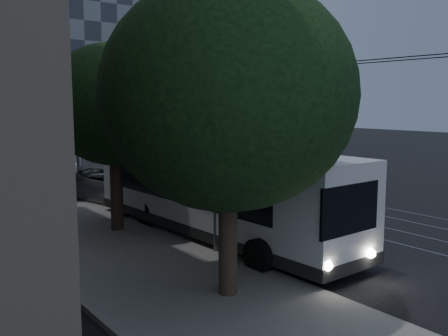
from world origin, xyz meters
TOP-DOWN VIEW (x-y plane):
  - ground at (0.00, 0.00)m, footprint 120.00×120.00m
  - tram_rails at (2.50, 20.00)m, footprint 4.52×90.00m
  - overhead_wires at (-4.97, 20.00)m, footprint 2.23×90.00m
  - building_distant_right at (18.00, 55.00)m, footprint 22.00×18.00m
  - trolleybus at (-4.10, 0.80)m, footprint 2.96×12.10m
  - pickup_silver at (-4.12, 8.01)m, footprint 4.18×6.59m
  - car_white_a at (-3.41, 18.15)m, footprint 2.89×4.77m
  - car_white_b at (-2.85, 19.50)m, footprint 4.27×5.84m
  - car_white_c at (-4.30, 24.50)m, footprint 2.12×4.14m
  - car_white_d at (-2.70, 31.86)m, footprint 3.12×4.77m
  - tree_0 at (-7.00, -4.00)m, footprint 5.78×5.78m
  - tree_1 at (-6.50, 3.14)m, footprint 4.66×4.66m
  - tree_2 at (-6.50, 11.71)m, footprint 5.10×5.10m
  - streetlamp_near at (-4.78, -1.07)m, footprint 2.50×0.44m
  - streetlamp_far at (-5.39, 22.04)m, footprint 2.40×0.44m

SIDE VIEW (x-z plane):
  - ground at x=0.00m, z-range 0.00..0.00m
  - tram_rails at x=2.50m, z-range 0.00..0.02m
  - car_white_c at x=-4.30m, z-range 0.00..1.30m
  - car_white_d at x=-2.70m, z-range 0.00..1.51m
  - car_white_a at x=-3.41m, z-range 0.00..1.52m
  - car_white_b at x=-2.85m, z-range 0.00..1.57m
  - pickup_silver at x=-4.12m, z-range 0.00..1.70m
  - trolleybus at x=-4.10m, z-range -1.16..4.47m
  - overhead_wires at x=-4.97m, z-range 0.47..6.47m
  - tree_2 at x=-6.50m, z-range 0.94..7.44m
  - tree_1 at x=-6.50m, z-range 1.20..7.84m
  - tree_0 at x=-7.00m, z-range 1.07..8.43m
  - streetlamp_far at x=-5.39m, z-range 1.02..10.90m
  - streetlamp_near at x=-4.78m, z-range 1.04..11.40m
  - building_distant_right at x=18.00m, z-range 0.00..24.00m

